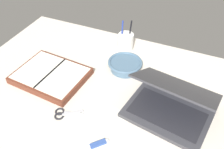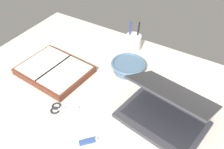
# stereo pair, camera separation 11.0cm
# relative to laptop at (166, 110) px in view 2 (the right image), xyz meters

# --- Properties ---
(desk_top) EXTENTS (1.40, 1.00, 0.02)m
(desk_top) POSITION_rel_laptop_xyz_m (-0.27, -0.03, -0.06)
(desk_top) COLOR beige
(desk_top) RESTS_ON ground
(laptop) EXTENTS (0.37, 0.32, 0.17)m
(laptop) POSITION_rel_laptop_xyz_m (0.00, 0.00, 0.00)
(laptop) COLOR #38383D
(laptop) RESTS_ON desk_top
(bowl) EXTENTS (0.17, 0.17, 0.05)m
(bowl) POSITION_rel_laptop_xyz_m (-0.26, 0.19, -0.02)
(bowl) COLOR slate
(bowl) RESTS_ON desk_top
(pen_cup) EXTENTS (0.08, 0.08, 0.17)m
(pen_cup) POSITION_rel_laptop_xyz_m (-0.33, 0.35, -0.00)
(pen_cup) COLOR white
(pen_cup) RESTS_ON desk_top
(planner) EXTENTS (0.34, 0.27, 0.04)m
(planner) POSITION_rel_laptop_xyz_m (-0.56, -0.02, -0.03)
(planner) COLOR brown
(planner) RESTS_ON desk_top
(scissors) EXTENTS (0.12, 0.09, 0.01)m
(scissors) POSITION_rel_laptop_xyz_m (-0.40, -0.18, -0.04)
(scissors) COLOR #B7B7BC
(scissors) RESTS_ON desk_top
(paper_sheet_front) EXTENTS (0.27, 0.33, 0.00)m
(paper_sheet_front) POSITION_rel_laptop_xyz_m (-0.27, -0.20, -0.05)
(paper_sheet_front) COLOR silver
(paper_sheet_front) RESTS_ON desk_top
(usb_drive) EXTENTS (0.06, 0.06, 0.01)m
(usb_drive) POSITION_rel_laptop_xyz_m (-0.20, -0.25, -0.04)
(usb_drive) COLOR #33519E
(usb_drive) RESTS_ON desk_top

